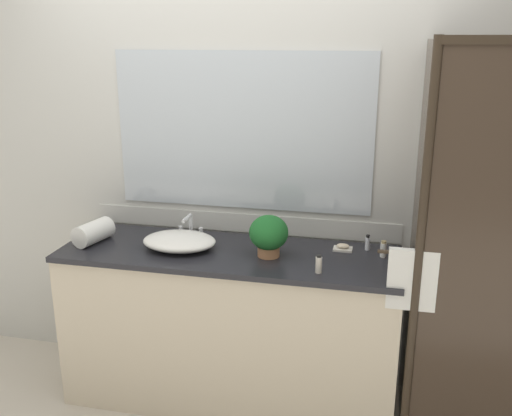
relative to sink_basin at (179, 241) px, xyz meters
name	(u,v)px	position (x,y,z in m)	size (l,w,h in m)	color
ground_plane	(231,397)	(0.27, 0.01, -0.94)	(8.00, 8.00, 0.00)	beige
wall_back_with_mirror	(244,163)	(0.27, 0.36, 0.36)	(4.40, 0.06, 2.60)	silver
vanity_cabinet	(230,326)	(0.27, 0.02, -0.49)	(1.80, 0.58, 0.90)	beige
shower_enclosure	(493,263)	(1.55, -0.17, 0.08)	(1.20, 0.59, 2.00)	#2D2319
sink_basin	(179,241)	(0.00, 0.00, 0.00)	(0.40, 0.30, 0.08)	white
faucet	(190,229)	(0.00, 0.18, 0.01)	(0.17, 0.14, 0.14)	silver
potted_plant	(269,234)	(0.49, 0.00, 0.08)	(0.20, 0.20, 0.22)	#B77A51
soap_dish	(343,248)	(0.86, 0.16, -0.03)	(0.10, 0.07, 0.04)	silver
amenity_bottle_conditioner	(368,243)	(0.99, 0.20, 0.00)	(0.02, 0.02, 0.08)	silver
amenity_bottle_lotion	(383,249)	(1.07, 0.11, 0.00)	(0.03, 0.03, 0.09)	white
amenity_bottle_shampoo	(319,264)	(0.77, -0.16, 0.00)	(0.03, 0.03, 0.09)	silver
rolled_towel_near_edge	(93,232)	(-0.49, -0.02, 0.02)	(0.12, 0.12, 0.22)	white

